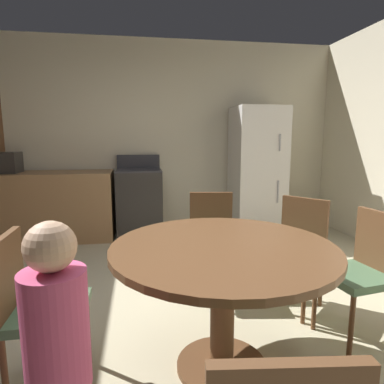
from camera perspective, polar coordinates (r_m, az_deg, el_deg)
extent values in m
plane|color=beige|center=(2.49, -2.17, -23.59)|extent=(14.00, 14.00, 0.00)
cube|color=beige|center=(4.95, -6.30, 9.32)|extent=(5.53, 0.12, 2.70)
cube|color=#9E754C|center=(4.81, -24.43, -2.27)|extent=(1.87, 0.60, 0.90)
cube|color=#2D2B28|center=(4.63, -8.95, -1.95)|extent=(0.60, 0.60, 0.90)
cube|color=#38383D|center=(4.57, -9.10, 3.72)|extent=(0.60, 0.60, 0.02)
cube|color=#38383D|center=(4.84, -9.13, 5.22)|extent=(0.60, 0.04, 0.18)
cube|color=white|center=(4.81, 11.01, 3.59)|extent=(0.68, 0.66, 1.76)
cylinder|color=#B2B2B7|center=(4.54, 14.81, 8.17)|extent=(0.02, 0.02, 0.22)
cylinder|color=#B2B2B7|center=(4.59, 14.47, 0.05)|extent=(0.02, 0.02, 0.30)
cube|color=#2D2B28|center=(4.87, -29.86, 4.35)|extent=(0.44, 0.32, 0.26)
cylinder|color=brown|center=(2.25, 5.05, -27.34)|extent=(0.53, 0.53, 0.03)
cylinder|color=brown|center=(2.06, 5.19, -19.62)|extent=(0.14, 0.14, 0.72)
cylinder|color=brown|center=(1.90, 5.37, -9.57)|extent=(1.27, 1.27, 0.04)
cylinder|color=brown|center=(2.67, 18.57, -16.44)|extent=(0.03, 0.03, 0.43)
cylinder|color=brown|center=(2.80, 11.91, -14.88)|extent=(0.03, 0.03, 0.43)
cylinder|color=brown|center=(2.96, 21.18, -13.94)|extent=(0.03, 0.03, 0.43)
cylinder|color=brown|center=(3.08, 15.08, -12.69)|extent=(0.03, 0.03, 0.43)
cube|color=#4C704C|center=(2.78, 16.92, -10.01)|extent=(0.56, 0.56, 0.05)
cube|color=brown|center=(2.88, 18.59, -5.06)|extent=(0.27, 0.31, 0.42)
cylinder|color=brown|center=(2.40, 25.53, -20.04)|extent=(0.03, 0.03, 0.43)
cylinder|color=brown|center=(2.62, 20.21, -17.04)|extent=(0.03, 0.03, 0.43)
cylinder|color=brown|center=(2.83, 25.85, -15.39)|extent=(0.03, 0.03, 0.43)
cube|color=#4C704C|center=(2.52, 26.10, -12.72)|extent=(0.46, 0.46, 0.05)
cube|color=brown|center=(2.57, 29.35, -7.54)|extent=(0.09, 0.38, 0.42)
cylinder|color=brown|center=(2.24, -17.35, -21.65)|extent=(0.03, 0.03, 0.43)
cylinder|color=brown|center=(1.96, -18.81, -26.72)|extent=(0.03, 0.03, 0.43)
cylinder|color=brown|center=(2.32, -26.32, -21.19)|extent=(0.03, 0.03, 0.43)
cylinder|color=brown|center=(2.05, -29.31, -25.87)|extent=(0.03, 0.03, 0.43)
cube|color=#4C704C|center=(2.02, -23.41, -18.15)|extent=(0.40, 0.40, 0.05)
cube|color=brown|center=(1.98, -28.99, -12.40)|extent=(0.04, 0.38, 0.42)
cylinder|color=brown|center=(2.83, 7.14, -14.41)|extent=(0.03, 0.03, 0.43)
cylinder|color=brown|center=(2.81, 0.03, -14.53)|extent=(0.03, 0.03, 0.43)
cylinder|color=brown|center=(3.15, 6.33, -11.91)|extent=(0.03, 0.03, 0.43)
cylinder|color=brown|center=(3.13, -0.01, -11.99)|extent=(0.03, 0.03, 0.43)
cube|color=#4C704C|center=(2.89, 3.42, -8.86)|extent=(0.46, 0.46, 0.05)
cube|color=brown|center=(3.01, 3.24, -3.98)|extent=(0.38, 0.09, 0.42)
cylinder|color=#D14C7A|center=(1.31, -22.16, -20.97)|extent=(0.31, 0.31, 0.42)
sphere|color=#D6A884|center=(1.19, -23.05, -8.59)|extent=(0.17, 0.17, 0.17)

